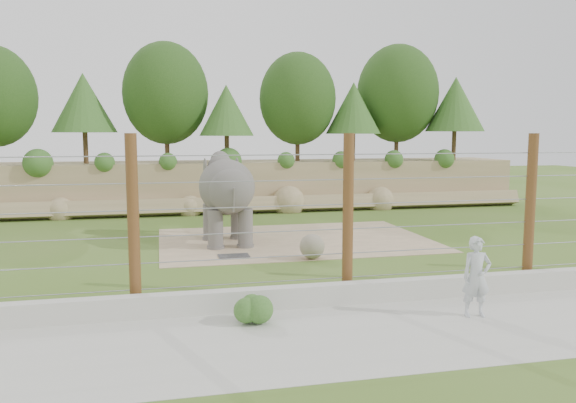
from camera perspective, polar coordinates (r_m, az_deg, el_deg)
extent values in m
plane|color=#43691D|center=(18.21, 1.41, -5.74)|extent=(90.00, 90.00, 0.00)
cube|color=#907F55|center=(30.66, -4.58, 1.76)|extent=(30.00, 4.00, 2.50)
cube|color=#907F55|center=(28.50, -3.90, -0.45)|extent=(30.00, 1.37, 1.07)
cylinder|color=#3F2B19|center=(29.95, -19.87, 5.15)|extent=(0.24, 0.24, 1.58)
sphere|color=#1B4113|center=(29.97, -20.04, 9.24)|extent=(3.60, 3.60, 3.60)
cylinder|color=#3F2B19|center=(30.23, -12.19, 5.75)|extent=(0.24, 0.24, 1.92)
sphere|color=#1B4113|center=(30.30, -12.31, 10.70)|extent=(4.40, 4.40, 4.40)
cylinder|color=#3F2B19|center=(29.23, -6.23, 5.32)|extent=(0.24, 0.24, 1.40)
sphere|color=#1B4113|center=(29.24, -6.28, 9.04)|extent=(3.20, 3.20, 3.20)
cylinder|color=#3F2B19|center=(30.92, 0.97, 5.83)|extent=(0.24, 0.24, 1.82)
sphere|color=#1B4113|center=(30.97, 0.98, 10.40)|extent=(4.16, 4.16, 4.16)
cylinder|color=#3F2B19|center=(31.21, 6.61, 5.51)|extent=(0.24, 0.24, 1.50)
sphere|color=#1B4113|center=(31.23, 6.67, 9.26)|extent=(3.44, 3.44, 3.44)
cylinder|color=#3F2B19|center=(33.24, 10.95, 5.96)|extent=(0.24, 0.24, 2.03)
sphere|color=#1B4113|center=(33.32, 11.06, 10.70)|extent=(4.64, 4.64, 4.64)
cylinder|color=#3F2B19|center=(33.51, 16.50, 5.48)|extent=(0.24, 0.24, 1.64)
sphere|color=#1B4113|center=(33.54, 16.63, 9.30)|extent=(3.76, 3.76, 3.76)
cube|color=#9F8766|center=(21.18, 0.72, -3.92)|extent=(10.00, 7.00, 0.02)
cube|color=#262628|center=(18.44, -5.54, -5.51)|extent=(1.00, 0.60, 0.03)
sphere|color=gray|center=(17.91, 2.46, -4.59)|extent=(0.80, 0.80, 0.80)
cube|color=beige|center=(13.51, 6.71, -9.20)|extent=(26.00, 0.35, 0.50)
cube|color=beige|center=(11.81, 10.02, -12.90)|extent=(26.00, 4.00, 0.01)
cylinder|color=brown|center=(12.89, -15.43, -2.21)|extent=(0.26, 0.26, 4.00)
cylinder|color=brown|center=(13.60, 6.11, -1.53)|extent=(0.26, 0.26, 4.00)
cylinder|color=brown|center=(15.93, 23.38, -0.83)|extent=(0.26, 0.26, 4.00)
cylinder|color=#95959B|center=(13.90, 6.03, -7.66)|extent=(20.00, 0.02, 0.02)
cylinder|color=#95959B|center=(13.76, 6.06, -5.24)|extent=(20.00, 0.02, 0.02)
cylinder|color=#95959B|center=(13.65, 6.09, -2.78)|extent=(20.00, 0.02, 0.02)
cylinder|color=#95959B|center=(13.56, 6.13, -0.28)|extent=(20.00, 0.02, 0.02)
cylinder|color=#95959B|center=(13.50, 6.16, 2.25)|extent=(20.00, 0.02, 0.02)
cylinder|color=#95959B|center=(13.47, 6.19, 4.79)|extent=(20.00, 0.02, 0.02)
sphere|color=#356323|center=(12.12, -3.99, -10.63)|extent=(0.66, 0.66, 0.66)
imported|color=#B7BBC1|center=(12.96, 18.60, -7.26)|extent=(0.69, 0.49, 1.77)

